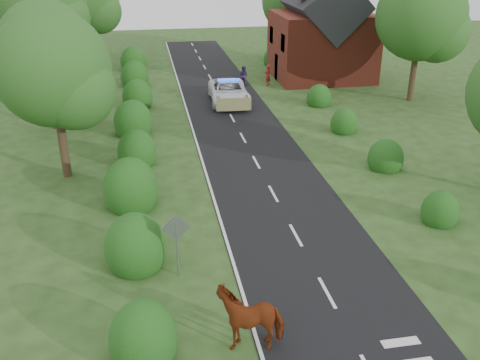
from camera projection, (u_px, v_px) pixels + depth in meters
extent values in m
plane|color=#2B4419|center=(327.00, 293.00, 18.59)|extent=(120.00, 120.00, 0.00)
cube|color=black|center=(246.00, 144.00, 32.02)|extent=(6.00, 70.00, 0.02)
cube|color=white|center=(327.00, 292.00, 18.58)|extent=(0.12, 1.80, 0.01)
cube|color=white|center=(296.00, 235.00, 22.16)|extent=(0.12, 1.80, 0.01)
cube|color=white|center=(273.00, 194.00, 25.75)|extent=(0.12, 1.80, 0.01)
cube|color=white|center=(256.00, 162.00, 29.33)|extent=(0.12, 1.80, 0.01)
cube|color=white|center=(243.00, 138.00, 32.91)|extent=(0.12, 1.80, 0.01)
cube|color=white|center=(232.00, 118.00, 36.49)|extent=(0.12, 1.80, 0.01)
cube|color=white|center=(223.00, 102.00, 40.07)|extent=(0.12, 1.80, 0.01)
cube|color=white|center=(216.00, 88.00, 43.65)|extent=(0.12, 1.80, 0.01)
cube|color=white|center=(210.00, 77.00, 47.24)|extent=(0.12, 1.80, 0.01)
cube|color=white|center=(205.00, 67.00, 50.82)|extent=(0.12, 1.80, 0.01)
cube|color=white|center=(200.00, 58.00, 54.40)|extent=(0.12, 1.80, 0.01)
cube|color=white|center=(196.00, 51.00, 57.98)|extent=(0.12, 1.80, 0.01)
cube|color=white|center=(192.00, 44.00, 61.56)|extent=(0.12, 1.80, 0.01)
cube|color=white|center=(198.00, 146.00, 31.54)|extent=(0.12, 70.00, 0.01)
cube|color=white|center=(401.00, 342.00, 16.30)|extent=(1.20, 0.35, 0.01)
ellipsoid|color=#174B19|center=(143.00, 339.00, 15.51)|extent=(2.00, 2.10, 2.40)
ellipsoid|color=#174B19|center=(136.00, 247.00, 19.92)|extent=(2.30, 2.41, 2.70)
ellipsoid|color=#174B19|center=(131.00, 189.00, 24.33)|extent=(2.50, 2.62, 3.00)
ellipsoid|color=#174B19|center=(137.00, 152.00, 28.91)|extent=(2.10, 2.20, 2.50)
ellipsoid|color=#174B19|center=(133.00, 122.00, 33.32)|extent=(2.40, 2.52, 2.80)
ellipsoid|color=#174B19|center=(138.00, 97.00, 38.77)|extent=(2.20, 2.31, 2.60)
ellipsoid|color=#174B19|center=(135.00, 77.00, 44.09)|extent=(2.30, 2.41, 2.70)
ellipsoid|color=#174B19|center=(133.00, 62.00, 49.44)|extent=(2.40, 2.52, 2.80)
ellipsoid|color=#174B19|center=(440.00, 212.00, 23.00)|extent=(1.60, 1.68, 1.90)
ellipsoid|color=#174B19|center=(386.00, 158.00, 28.38)|extent=(1.90, 2.00, 2.10)
ellipsoid|color=#174B19|center=(344.00, 124.00, 33.75)|extent=(1.70, 1.78, 2.00)
ellipsoid|color=#174B19|center=(319.00, 98.00, 39.17)|extent=(1.80, 1.89, 2.00)
ellipsoid|color=#174B19|center=(272.00, 59.00, 51.67)|extent=(1.70, 1.78, 2.00)
cylinder|color=#332316|center=(63.00, 140.00, 26.90)|extent=(0.44, 0.44, 3.96)
sphere|color=#335826|center=(52.00, 69.00, 25.40)|extent=(5.60, 5.60, 5.60)
sphere|color=#2B6A1E|center=(75.00, 89.00, 25.43)|extent=(3.92, 3.92, 3.92)
cylinder|color=#332316|center=(53.00, 100.00, 33.86)|extent=(0.44, 0.44, 3.74)
sphere|color=#335826|center=(45.00, 46.00, 32.45)|extent=(5.60, 5.60, 5.60)
sphere|color=#2B6A1E|center=(63.00, 61.00, 32.46)|extent=(3.92, 3.92, 3.92)
cylinder|color=#332316|center=(50.00, 60.00, 42.34)|extent=(0.44, 0.44, 4.84)
sphere|color=#335826|center=(41.00, 2.00, 40.52)|extent=(6.80, 6.80, 6.80)
sphere|color=#2B6A1E|center=(58.00, 18.00, 40.56)|extent=(4.76, 4.76, 4.76)
cylinder|color=#332316|center=(92.00, 41.00, 51.84)|extent=(0.44, 0.44, 4.18)
sphere|color=#335826|center=(87.00, 0.00, 50.27)|extent=(6.00, 6.00, 6.00)
sphere|color=#2B6A1E|center=(99.00, 11.00, 50.29)|extent=(4.20, 4.20, 4.20)
cylinder|color=#332316|center=(413.00, 71.00, 39.65)|extent=(0.44, 0.44, 4.40)
sphere|color=#335826|center=(421.00, 16.00, 37.99)|extent=(6.40, 6.40, 6.40)
sphere|color=#2B6A1E|center=(438.00, 31.00, 38.01)|extent=(4.48, 4.48, 4.48)
cylinder|color=#332316|center=(291.00, 40.00, 53.26)|extent=(0.44, 0.44, 3.96)
sphere|color=#335826|center=(293.00, 2.00, 51.76)|extent=(6.00, 6.00, 6.00)
sphere|color=#2B6A1E|center=(304.00, 12.00, 51.77)|extent=(4.20, 4.20, 4.20)
cylinder|color=gray|center=(177.00, 250.00, 19.12)|extent=(0.08, 0.08, 2.20)
cube|color=gray|center=(176.00, 228.00, 18.74)|extent=(1.06, 0.04, 1.06)
cube|color=maroon|center=(322.00, 46.00, 45.86)|extent=(8.00, 7.00, 5.50)
cube|color=black|center=(324.00, 4.00, 44.43)|extent=(5.94, 7.40, 5.94)
imported|color=maroon|center=(250.00, 318.00, 16.09)|extent=(2.40, 1.37, 1.66)
imported|color=white|center=(229.00, 92.00, 39.60)|extent=(3.01, 6.05, 1.65)
cube|color=yellow|center=(234.00, 104.00, 36.93)|extent=(2.46, 0.18, 0.91)
cube|color=blue|center=(229.00, 80.00, 39.22)|extent=(1.65, 0.36, 0.14)
imported|color=maroon|center=(268.00, 75.00, 44.32)|extent=(0.73, 0.72, 1.70)
imported|color=#3D2162|center=(244.00, 75.00, 44.42)|extent=(0.99, 0.97, 1.61)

